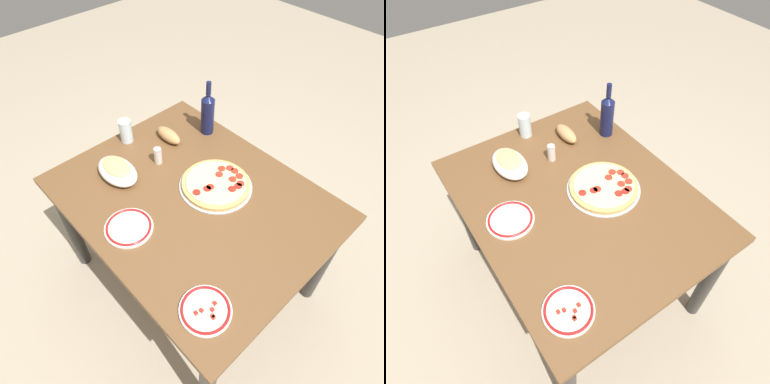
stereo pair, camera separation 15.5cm
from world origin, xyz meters
The scene contains 10 objects.
ground_plane centered at (0.00, 0.00, 0.00)m, with size 8.00×8.00×0.00m, color tan.
dining_table centered at (0.00, 0.00, 0.61)m, with size 1.20×0.96×0.73m.
pepperoni_pizza centered at (-0.03, -0.12, 0.75)m, with size 0.34×0.34×0.03m.
baked_pasta_dish centered at (0.33, 0.17, 0.77)m, with size 0.24×0.15×0.08m.
wine_bottle centered at (0.29, -0.38, 0.85)m, with size 0.07×0.07×0.30m.
water_glass centered at (0.52, -0.02, 0.80)m, with size 0.07×0.07×0.12m, color silver.
side_plate_near centered at (0.05, 0.32, 0.74)m, with size 0.21×0.21×0.02m.
side_plate_far centered at (-0.42, 0.33, 0.74)m, with size 0.19×0.19×0.02m.
bread_loaf centered at (0.38, -0.18, 0.76)m, with size 0.17×0.07×0.06m, color tan.
spice_shaker centered at (0.28, -0.03, 0.78)m, with size 0.04×0.04×0.09m.
Camera 2 is at (-0.85, 0.58, 1.92)m, focal length 32.41 mm.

